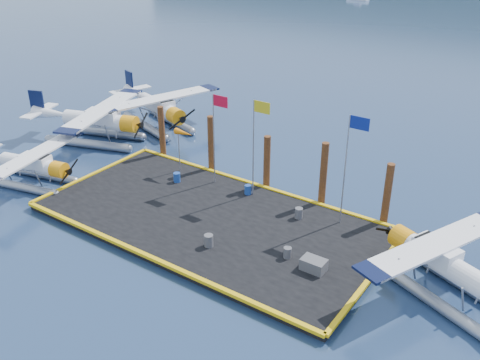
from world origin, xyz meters
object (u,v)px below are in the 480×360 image
object	(u,v)px
seaplane_a	(32,167)
crate	(314,265)
piling_3	(323,176)
flagpole_blue	(350,155)
piling_2	(267,164)
piling_4	(387,196)
flagpole_red	(216,126)
seaplane_d	(441,265)
drum_0	(177,177)
seaplane_b	(99,123)
drum_1	(209,241)
windsock	(184,134)
piling_0	(162,133)
piling_1	(211,145)
drum_2	(287,253)
flagpole_yellow	(256,134)
drum_4	(299,213)
seaplane_c	(160,110)
drum_5	(248,190)

from	to	relation	value
seaplane_a	crate	xyz separation A→B (m)	(19.99, 1.61, -0.64)
piling_3	flagpole_blue	bearing A→B (deg)	-36.07
piling_2	piling_4	bearing A→B (deg)	0.00
crate	flagpole_red	size ratio (longest dim) A/B	0.20
seaplane_d	drum_0	world-z (taller)	seaplane_d
seaplane_b	piling_2	distance (m)	15.15
drum_1	windsock	xyz separation A→B (m)	(-6.85, 6.25, 2.48)
piling_0	piling_1	distance (m)	4.50
crate	piling_2	bearing A→B (deg)	136.47
seaplane_a	drum_2	bearing A→B (deg)	82.40
flagpole_yellow	piling_0	distance (m)	9.67
seaplane_d	crate	size ratio (longest dim) A/B	7.60
drum_4	piling_0	bearing A→B (deg)	168.81
drum_2	seaplane_c	bearing A→B (deg)	149.79
drum_4	piling_1	bearing A→B (deg)	163.04
seaplane_b	windsock	bearing A→B (deg)	65.33
seaplane_b	piling_0	xyz separation A→B (m)	(6.14, 0.56, 0.35)
flagpole_blue	piling_2	distance (m)	6.98
seaplane_a	piling_1	size ratio (longest dim) A/B	2.07
seaplane_a	seaplane_b	bearing A→B (deg)	-178.12
seaplane_b	flagpole_red	bearing A→B (deg)	66.69
piling_1	windsock	bearing A→B (deg)	-122.66
seaplane_c	piling_3	distance (m)	17.98
seaplane_b	piling_1	world-z (taller)	piling_1
drum_5	seaplane_d	bearing A→B (deg)	-10.76
windsock	seaplane_c	bearing A→B (deg)	142.17
seaplane_c	piling_1	xyz separation A→B (m)	(8.89, -4.51, 0.46)
drum_5	piling_4	size ratio (longest dim) A/B	0.15
piling_3	drum_0	bearing A→B (deg)	-161.77
seaplane_c	piling_3	world-z (taller)	piling_3
drum_5	piling_1	world-z (taller)	piling_1
seaplane_b	seaplane_a	bearing A→B (deg)	-3.45
drum_4	flagpole_blue	xyz separation A→B (m)	(2.38, 0.94, 3.96)
drum_4	flagpole_blue	size ratio (longest dim) A/B	0.10
crate	drum_0	bearing A→B (deg)	163.45
drum_5	piling_3	world-z (taller)	piling_3
piling_1	seaplane_a	bearing A→B (deg)	-136.46
seaplane_a	drum_2	size ratio (longest dim) A/B	14.75
piling_4	piling_2	bearing A→B (deg)	180.00
crate	drum_4	bearing A→B (deg)	127.48
piling_2	flagpole_blue	bearing A→B (deg)	-14.48
seaplane_a	drum_5	world-z (taller)	seaplane_a
piling_3	piling_4	size ratio (longest dim) A/B	1.07
flagpole_red	drum_4	bearing A→B (deg)	-8.07
seaplane_a	drum_5	size ratio (longest dim) A/B	14.27
drum_4	piling_4	size ratio (longest dim) A/B	0.16
crate	piling_4	size ratio (longest dim) A/B	0.31
flagpole_yellow	flagpole_blue	bearing A→B (deg)	-0.00
piling_0	piling_1	bearing A→B (deg)	0.00
seaplane_b	piling_3	bearing A→B (deg)	73.18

